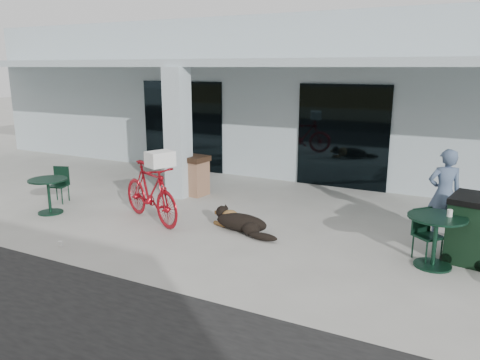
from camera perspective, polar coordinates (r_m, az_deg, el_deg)
The scene contains 18 objects.
ground at distance 9.11m, azimuth -7.77°, elevation -6.54°, with size 80.00×80.00×0.00m, color #B3B1A9.
building at distance 16.27m, azimuth 9.66°, elevation 10.37°, with size 22.00×7.00×4.50m, color #A6B7BC.
storefront_glass_left at distance 14.58m, azimuth -7.04°, elevation 6.55°, with size 2.80×0.06×2.70m, color black.
storefront_glass_right at distance 12.48m, azimuth 12.37°, elevation 5.16°, with size 2.40×0.06×2.70m, color black.
column at distance 11.41m, azimuth -7.58°, elevation 5.65°, with size 0.50×0.50×3.12m, color #A6B7BC.
overhang at distance 11.68m, azimuth 2.18°, elevation 14.05°, with size 22.00×2.80×0.18m, color #A6B7BC.
bicycle at distance 9.75m, azimuth -10.87°, elevation -1.50°, with size 0.58×2.06×1.24m, color maroon.
laundry_basket at distance 9.19m, azimuth -9.72°, elevation 2.55°, with size 0.50×0.37×0.30m, color white.
dog at distance 9.09m, azimuth 0.18°, elevation -5.08°, with size 1.23×0.41×0.41m, color black, non-canonical shape.
cup_near_dog at distance 9.01m, azimuth -21.07°, elevation -7.28°, with size 0.08×0.08×0.10m, color white.
cafe_table_near at distance 11.00m, azimuth -22.24°, elevation -1.84°, with size 0.82×0.82×0.77m, color #113021, non-canonical shape.
cafe_chair_near at distance 11.77m, azimuth -21.25°, elevation -0.59°, with size 0.38×0.41×0.84m, color #113021, non-canonical shape.
cafe_table_far at distance 8.10m, azimuth 22.66°, elevation -6.94°, with size 0.90×0.90×0.85m, color #113021, non-canonical shape.
cafe_chair_far_a at distance 8.33m, azimuth 21.95°, elevation -6.28°, with size 0.39×0.42×0.85m, color #113021, non-canonical shape.
person at distance 9.45m, azimuth 23.62°, elevation -1.51°, with size 0.61×0.40×1.68m, color #465976.
cup_on_table at distance 8.01m, azimuth 24.21°, elevation -3.70°, with size 0.08×0.08×0.11m, color white.
trash_receptacle at distance 11.66m, azimuth -5.46°, elevation 0.53°, with size 0.58×0.58×0.98m, color #875F46, non-canonical shape.
wheeled_bin at distance 8.58m, azimuth 26.40°, elevation -5.31°, with size 0.68×0.86×1.10m, color black, non-canonical shape.
Camera 1 is at (4.98, -6.96, 3.12)m, focal length 35.00 mm.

